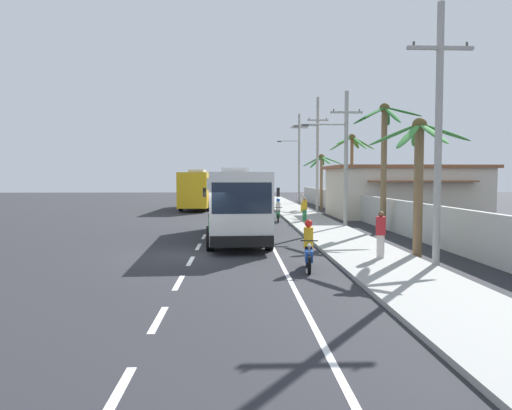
# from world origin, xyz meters

# --- Properties ---
(ground_plane) EXTENTS (160.00, 160.00, 0.00)m
(ground_plane) POSITION_xyz_m (0.00, 0.00, 0.00)
(ground_plane) COLOR #28282D
(sidewalk_kerb) EXTENTS (3.20, 90.00, 0.14)m
(sidewalk_kerb) POSITION_xyz_m (6.80, 10.00, 0.07)
(sidewalk_kerb) COLOR #999993
(sidewalk_kerb) RESTS_ON ground
(lane_markings) EXTENTS (3.44, 71.00, 0.01)m
(lane_markings) POSITION_xyz_m (2.03, 14.33, 0.00)
(lane_markings) COLOR white
(lane_markings) RESTS_ON ground
(boundary_wall) EXTENTS (0.24, 60.00, 1.84)m
(boundary_wall) POSITION_xyz_m (10.60, 14.00, 0.92)
(boundary_wall) COLOR #B2B2AD
(boundary_wall) RESTS_ON ground
(coach_bus_foreground) EXTENTS (3.31, 11.03, 3.57)m
(coach_bus_foreground) POSITION_xyz_m (1.66, 4.87, 1.86)
(coach_bus_foreground) COLOR silver
(coach_bus_foreground) RESTS_ON ground
(coach_bus_far_lane) EXTENTS (3.30, 11.81, 3.79)m
(coach_bus_far_lane) POSITION_xyz_m (-1.94, 28.17, 1.97)
(coach_bus_far_lane) COLOR gold
(coach_bus_far_lane) RESTS_ON ground
(motorcycle_beside_bus) EXTENTS (0.56, 1.96, 1.67)m
(motorcycle_beside_bus) POSITION_xyz_m (4.09, -3.36, 0.67)
(motorcycle_beside_bus) COLOR black
(motorcycle_beside_bus) RESTS_ON ground
(motorcycle_trailing) EXTENTS (0.56, 1.96, 1.64)m
(motorcycle_trailing) POSITION_xyz_m (4.55, 14.04, 0.67)
(motorcycle_trailing) COLOR black
(motorcycle_trailing) RESTS_ON ground
(pedestrian_near_kerb) EXTENTS (0.36, 0.36, 1.53)m
(pedestrian_near_kerb) POSITION_xyz_m (7.27, 21.65, 0.93)
(pedestrian_near_kerb) COLOR gold
(pedestrian_near_kerb) RESTS_ON sidewalk_kerb
(pedestrian_midwalk) EXTENTS (0.36, 0.36, 1.71)m
(pedestrian_midwalk) POSITION_xyz_m (6.95, -1.93, 1.03)
(pedestrian_midwalk) COLOR beige
(pedestrian_midwalk) RESTS_ON sidewalk_kerb
(pedestrian_far_walk) EXTENTS (0.36, 0.36, 1.57)m
(pedestrian_far_walk) POSITION_xyz_m (6.26, 13.15, 0.95)
(pedestrian_far_walk) COLOR #2D7A47
(pedestrian_far_walk) RESTS_ON sidewalk_kerb
(utility_pole_nearest) EXTENTS (2.23, 0.24, 8.85)m
(utility_pole_nearest) POSITION_xyz_m (8.44, -3.30, 4.61)
(utility_pole_nearest) COLOR #9E9E99
(utility_pole_nearest) RESTS_ON ground
(utility_pole_mid) EXTENTS (3.72, 0.24, 8.27)m
(utility_pole_mid) POSITION_xyz_m (8.21, 10.01, 4.43)
(utility_pole_mid) COLOR #9E9E99
(utility_pole_mid) RESTS_ON ground
(utility_pole_far) EXTENTS (3.07, 0.24, 10.06)m
(utility_pole_far) POSITION_xyz_m (8.73, 23.31, 5.29)
(utility_pole_far) COLOR #9E9E99
(utility_pole_far) RESTS_ON ground
(utility_pole_distant) EXTENTS (3.49, 0.24, 10.31)m
(utility_pole_distant) POSITION_xyz_m (8.78, 36.61, 5.43)
(utility_pole_distant) COLOR #9E9E99
(utility_pole_distant) RESTS_ON ground
(palm_nearest) EXTENTS (3.85, 4.06, 5.36)m
(palm_nearest) POSITION_xyz_m (8.68, -0.94, 3.69)
(palm_nearest) COLOR brown
(palm_nearest) RESTS_ON ground
(palm_second) EXTENTS (3.80, 4.00, 5.28)m
(palm_second) POSITION_xyz_m (9.72, 26.53, 3.94)
(palm_second) COLOR brown
(palm_second) RESTS_ON ground
(palm_third) EXTENTS (3.63, 3.73, 7.20)m
(palm_third) POSITION_xyz_m (9.93, 7.60, 4.93)
(palm_third) COLOR brown
(palm_third) RESTS_ON ground
(palm_fourth) EXTENTS (3.74, 3.68, 6.61)m
(palm_fourth) POSITION_xyz_m (11.11, 20.13, 4.93)
(palm_fourth) COLOR brown
(palm_fourth) RESTS_ON ground
(roadside_building) EXTENTS (11.66, 8.19, 3.98)m
(roadside_building) POSITION_xyz_m (14.76, 18.23, 2.00)
(roadside_building) COLOR beige
(roadside_building) RESTS_ON ground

